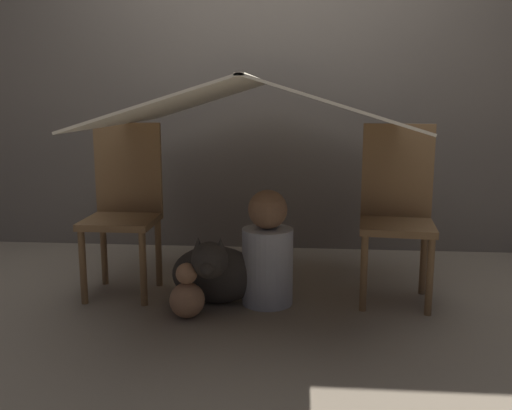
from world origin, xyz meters
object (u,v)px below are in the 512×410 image
object	(u,v)px
chair_right	(397,207)
person_front	(268,253)
dog	(214,272)
chair_left	(124,203)

from	to	relation	value
chair_right	person_front	size ratio (longest dim) A/B	1.54
chair_right	person_front	world-z (taller)	chair_right
person_front	dog	bearing A→B (deg)	-167.64
chair_right	person_front	distance (m)	0.73
dog	person_front	bearing A→B (deg)	12.36
person_front	chair_right	bearing A→B (deg)	12.64
person_front	dog	xyz separation A→B (m)	(-0.27, -0.06, -0.09)
chair_right	dog	distance (m)	1.02
person_front	dog	world-z (taller)	person_front
chair_left	dog	world-z (taller)	chair_left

